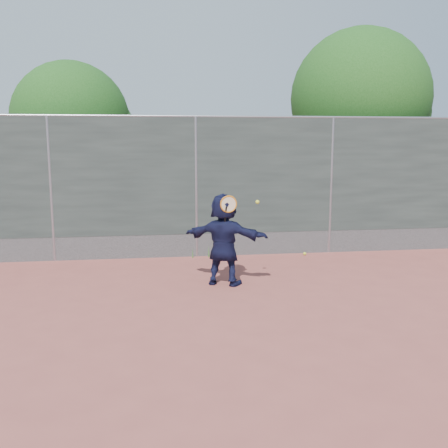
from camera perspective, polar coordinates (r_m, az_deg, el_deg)
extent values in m
plane|color=#9E4C42|center=(7.60, -0.92, -9.69)|extent=(80.00, 80.00, 0.00)
imported|color=#141737|center=(8.66, 0.00, -1.75)|extent=(1.56, 1.05, 1.61)
sphere|color=yellow|center=(11.17, 9.21, -3.36)|extent=(0.07, 0.07, 0.07)
cube|color=#38423D|center=(10.69, -3.21, 5.48)|extent=(20.00, 0.04, 2.50)
cube|color=slate|center=(10.89, -3.14, -2.42)|extent=(20.00, 0.03, 0.50)
cylinder|color=gray|center=(10.67, -3.27, 12.19)|extent=(20.00, 0.05, 0.05)
cylinder|color=gray|center=(10.88, -19.17, 3.72)|extent=(0.06, 0.06, 3.00)
cylinder|color=gray|center=(10.71, -3.20, 4.14)|extent=(0.06, 0.06, 3.00)
cylinder|color=gray|center=(11.35, 12.13, 4.25)|extent=(0.06, 0.06, 3.00)
torus|color=orange|center=(8.37, 0.53, 2.29)|extent=(0.29, 0.06, 0.29)
cylinder|color=beige|center=(8.37, 0.53, 2.29)|extent=(0.25, 0.04, 0.25)
cylinder|color=black|center=(8.41, 0.17, 0.95)|extent=(0.04, 0.13, 0.33)
sphere|color=yellow|center=(8.52, 3.85, 2.53)|extent=(0.07, 0.07, 0.07)
cylinder|color=#382314|center=(13.95, 14.85, 4.26)|extent=(0.28, 0.28, 2.60)
sphere|color=#23561C|center=(13.94, 15.26, 13.67)|extent=(3.60, 3.60, 3.60)
sphere|color=#23561C|center=(14.39, 17.57, 11.99)|extent=(2.52, 2.52, 2.52)
cylinder|color=#382314|center=(13.86, -16.69, 3.32)|extent=(0.28, 0.28, 2.20)
sphere|color=#23561C|center=(13.80, -17.08, 11.29)|extent=(3.00, 3.00, 3.00)
sphere|color=#23561C|center=(13.91, -14.41, 10.15)|extent=(2.10, 2.10, 2.10)
cone|color=#387226|center=(10.82, -1.76, -3.13)|extent=(0.03, 0.03, 0.26)
cone|color=#387226|center=(10.87, -0.19, -2.96)|extent=(0.03, 0.03, 0.30)
cone|color=#387226|center=(10.78, -3.60, -3.31)|extent=(0.03, 0.03, 0.22)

